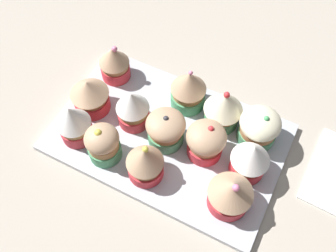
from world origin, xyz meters
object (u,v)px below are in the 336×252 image
baking_tray (168,137)px  cupcake_7 (207,139)px  cupcake_3 (231,193)px  cupcake_12 (259,127)px  cupcake_5 (132,109)px  cupcake_9 (114,63)px  cupcake_11 (223,108)px  cupcake_2 (146,163)px  cupcake_0 (74,123)px  cupcake_1 (103,144)px  cupcake_10 (188,89)px  cupcake_4 (90,95)px  cupcake_8 (250,159)px  cupcake_6 (166,129)px

baking_tray → cupcake_7: size_ratio=5.40×
cupcake_3 → cupcake_12: 12.43cm
cupcake_7 → cupcake_5: bearing=-177.1°
cupcake_3 → cupcake_9: same height
cupcake_5 → cupcake_11: size_ratio=0.94×
cupcake_2 → cupcake_5: size_ratio=0.98×
cupcake_0 → cupcake_7: size_ratio=1.14×
cupcake_1 → cupcake_2: size_ratio=0.98×
baking_tray → cupcake_10: size_ratio=4.70×
cupcake_2 → cupcake_7: (6.30, 7.92, -0.17)cm
cupcake_4 → cupcake_5: bearing=3.9°
cupcake_3 → cupcake_8: size_ratio=0.98×
cupcake_0 → cupcake_1: (5.85, -0.85, -0.56)cm
cupcake_1 → cupcake_6: size_ratio=1.10×
cupcake_6 → cupcake_7: (6.51, 1.23, 0.19)cm
cupcake_2 → cupcake_5: cupcake_5 is taller
cupcake_8 → cupcake_11: cupcake_11 is taller
cupcake_4 → cupcake_8: cupcake_8 is taller
cupcake_4 → cupcake_10: cupcake_10 is taller
cupcake_5 → cupcake_8: (20.08, 0.12, 0.02)cm
cupcake_6 → cupcake_11: 9.88cm
cupcake_10 → cupcake_11: bearing=-8.3°
cupcake_0 → cupcake_7: bearing=20.1°
cupcake_3 → cupcake_7: cupcake_3 is taller
cupcake_5 → cupcake_6: cupcake_5 is taller
cupcake_9 → cupcake_11: 20.87cm
cupcake_10 → baking_tray: bearing=-89.7°
cupcake_0 → cupcake_4: cupcake_0 is taller
cupcake_11 → cupcake_12: size_ratio=1.19×
cupcake_2 → cupcake_5: (-6.61, 7.27, 0.24)cm
cupcake_7 → cupcake_11: 6.07cm
cupcake_2 → cupcake_3: size_ratio=1.00×
cupcake_3 → cupcake_12: cupcake_3 is taller
cupcake_5 → cupcake_6: (6.41, -0.57, -0.60)cm
cupcake_2 → cupcake_8: 15.37cm
cupcake_0 → cupcake_7: cupcake_0 is taller
cupcake_0 → cupcake_6: cupcake_0 is taller
baking_tray → cupcake_4: (-14.16, -0.75, 4.11)cm
cupcake_3 → cupcake_9: size_ratio=1.01×
cupcake_0 → baking_tray: bearing=27.2°
cupcake_2 → cupcake_10: (-0.27, 14.94, 0.29)cm
cupcake_8 → cupcake_9: 28.79cm
baking_tray → cupcake_11: bearing=44.1°
baking_tray → cupcake_10: (-0.04, 7.45, 4.51)cm
cupcake_2 → cupcake_8: bearing=28.8°
cupcake_3 → cupcake_4: size_ratio=1.08×
cupcake_5 → cupcake_7: bearing=2.9°
cupcake_8 → cupcake_12: (-0.76, 6.29, -0.60)cm
baking_tray → cupcake_10: cupcake_10 is taller
cupcake_9 → baking_tray: bearing=-26.4°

